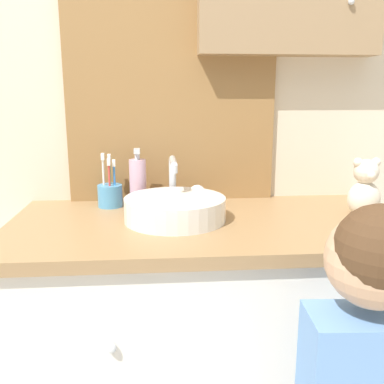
% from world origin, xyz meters
% --- Properties ---
extents(wall_back, '(3.20, 0.18, 2.50)m').
position_xyz_m(wall_back, '(0.02, 0.62, 1.28)').
color(wall_back, beige).
rests_on(wall_back, ground_plane).
extents(vanity_counter, '(1.18, 0.58, 0.82)m').
position_xyz_m(vanity_counter, '(0.00, 0.31, 0.41)').
color(vanity_counter, silver).
rests_on(vanity_counter, ground_plane).
extents(sink_basin, '(0.30, 0.36, 0.17)m').
position_xyz_m(sink_basin, '(-0.10, 0.33, 0.86)').
color(sink_basin, white).
rests_on(sink_basin, vanity_counter).
extents(toothbrush_holder, '(0.08, 0.08, 0.18)m').
position_xyz_m(toothbrush_holder, '(-0.31, 0.50, 0.86)').
color(toothbrush_holder, '#4C93C6').
rests_on(toothbrush_holder, vanity_counter).
extents(soap_dispenser, '(0.06, 0.06, 0.20)m').
position_xyz_m(soap_dispenser, '(-0.21, 0.50, 0.90)').
color(soap_dispenser, '#CCA3BC').
rests_on(soap_dispenser, vanity_counter).
extents(teddy_bear, '(0.10, 0.08, 0.18)m').
position_xyz_m(teddy_bear, '(0.48, 0.32, 0.91)').
color(teddy_bear, beige).
rests_on(teddy_bear, vanity_counter).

